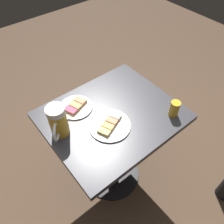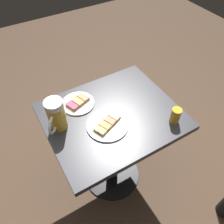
# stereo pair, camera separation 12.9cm
# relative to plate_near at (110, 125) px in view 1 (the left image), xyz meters

# --- Properties ---
(ground_plane) EXTENTS (6.00, 6.00, 0.00)m
(ground_plane) POSITION_rel_plate_near_xyz_m (0.06, -0.06, -0.77)
(ground_plane) COLOR #4C3828
(cafe_table) EXTENTS (0.64, 0.76, 0.76)m
(cafe_table) POSITION_rel_plate_near_xyz_m (0.06, -0.06, -0.19)
(cafe_table) COLOR black
(cafe_table) RESTS_ON ground_plane
(plate_near) EXTENTS (0.23, 0.23, 0.03)m
(plate_near) POSITION_rel_plate_near_xyz_m (0.00, 0.00, 0.00)
(plate_near) COLOR white
(plate_near) RESTS_ON cafe_table
(plate_far) EXTENTS (0.20, 0.20, 0.03)m
(plate_far) POSITION_rel_plate_near_xyz_m (0.23, 0.07, 0.00)
(plate_far) COLOR white
(plate_far) RESTS_ON cafe_table
(beer_mug) EXTENTS (0.14, 0.12, 0.19)m
(beer_mug) POSITION_rel_plate_near_xyz_m (0.13, 0.23, 0.09)
(beer_mug) COLOR gold
(beer_mug) RESTS_ON cafe_table
(beer_glass_small) EXTENTS (0.06, 0.06, 0.10)m
(beer_glass_small) POSITION_rel_plate_near_xyz_m (-0.16, -0.34, 0.04)
(beer_glass_small) COLOR gold
(beer_glass_small) RESTS_ON cafe_table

